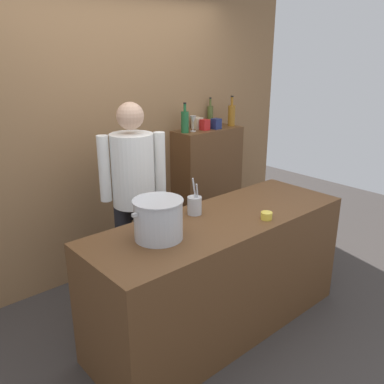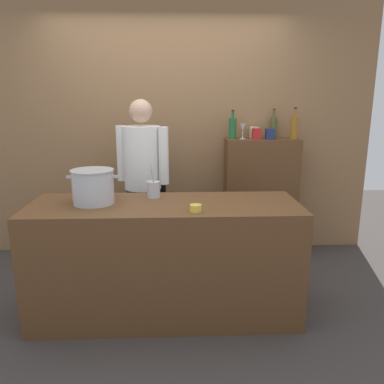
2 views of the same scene
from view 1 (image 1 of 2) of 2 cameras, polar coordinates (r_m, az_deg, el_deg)
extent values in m
plane|color=#383330|center=(3.33, 3.77, -18.10)|extent=(8.00, 8.00, 0.00)
cube|color=olive|center=(3.80, -11.06, 11.01)|extent=(4.40, 0.10, 3.00)
cube|color=brown|center=(3.08, 3.95, -11.41)|extent=(2.03, 0.70, 0.90)
cube|color=brown|center=(4.42, 2.13, 0.82)|extent=(0.76, 0.32, 1.26)
cylinder|color=black|center=(3.51, -6.15, -8.00)|extent=(0.14, 0.14, 0.84)
cylinder|color=black|center=(3.48, -9.40, -8.40)|extent=(0.14, 0.14, 0.84)
cylinder|color=white|center=(3.23, -8.32, 3.07)|extent=(0.34, 0.34, 0.58)
cube|color=black|center=(3.47, -8.65, 0.03)|extent=(0.28, 0.14, 0.52)
cylinder|color=white|center=(3.27, -4.54, 3.90)|extent=(0.09, 0.09, 0.52)
cylinder|color=white|center=(3.20, -12.23, 3.20)|extent=(0.09, 0.09, 0.52)
sphere|color=tan|center=(3.14, -8.70, 10.53)|extent=(0.21, 0.21, 0.21)
cylinder|color=#B7BABF|center=(2.53, -4.75, -3.93)|extent=(0.30, 0.30, 0.25)
cylinder|color=#B7BABF|center=(2.48, -4.83, -1.20)|extent=(0.32, 0.32, 0.01)
cube|color=#B7BABF|center=(2.41, -8.05, -3.21)|extent=(0.04, 0.02, 0.02)
cube|color=#B7BABF|center=(2.60, -1.79, -1.36)|extent=(0.04, 0.02, 0.02)
cylinder|color=#B7BABF|center=(2.92, 0.35, -1.90)|extent=(0.10, 0.10, 0.13)
cylinder|color=#B7BABF|center=(2.88, 0.44, -0.42)|extent=(0.05, 0.02, 0.26)
cylinder|color=#B7BABF|center=(2.89, 0.80, -0.78)|extent=(0.05, 0.03, 0.22)
cylinder|color=yellow|center=(2.89, 10.43, -3.29)|extent=(0.08, 0.08, 0.05)
cylinder|color=#475123|center=(4.42, 2.57, 10.62)|extent=(0.06, 0.06, 0.21)
cylinder|color=#475123|center=(4.40, 2.60, 12.49)|extent=(0.02, 0.02, 0.08)
cylinder|color=black|center=(4.39, 2.61, 13.06)|extent=(0.02, 0.02, 0.01)
cylinder|color=#1E592D|center=(4.03, -1.00, 9.80)|extent=(0.08, 0.08, 0.21)
cylinder|color=#1E592D|center=(4.01, -1.01, 11.78)|extent=(0.03, 0.03, 0.07)
cylinder|color=black|center=(4.01, -1.02, 12.38)|extent=(0.03, 0.03, 0.01)
cylinder|color=#8C5919|center=(4.44, 5.59, 10.63)|extent=(0.08, 0.08, 0.22)
cylinder|color=#8C5919|center=(4.42, 5.66, 12.59)|extent=(0.03, 0.03, 0.09)
cylinder|color=black|center=(4.42, 5.68, 13.24)|extent=(0.03, 0.03, 0.01)
cylinder|color=silver|center=(4.12, 0.14, 8.57)|extent=(0.06, 0.06, 0.01)
cylinder|color=silver|center=(4.11, 0.14, 9.10)|extent=(0.01, 0.01, 0.07)
cone|color=silver|center=(4.10, 0.15, 10.14)|extent=(0.07, 0.07, 0.08)
cube|color=navy|center=(4.25, 3.42, 9.56)|extent=(0.08, 0.08, 0.11)
cube|color=red|center=(4.19, 1.81, 9.43)|extent=(0.08, 0.08, 0.11)
cube|color=beige|center=(4.27, 0.74, 9.67)|extent=(0.09, 0.09, 0.12)
camera|label=2|loc=(2.23, 71.67, -2.88)|focal=35.91mm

